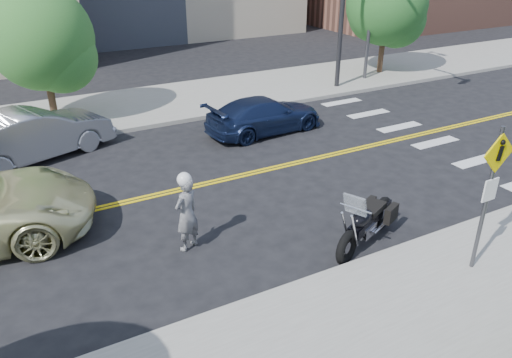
{
  "coord_description": "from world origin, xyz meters",
  "views": [
    {
      "loc": [
        -3.6,
        -11.53,
        6.16
      ],
      "look_at": [
        1.25,
        -2.56,
        1.2
      ],
      "focal_mm": 35.0,
      "sensor_mm": 36.0,
      "label": 1
    }
  ],
  "objects_px": {
    "motorcycle": "(368,213)",
    "parked_car_silver": "(33,134)",
    "parked_car_blue": "(265,115)",
    "pedestrian_sign": "(490,187)",
    "motorcyclist": "(186,212)"
  },
  "relations": [
    {
      "from": "parked_car_blue",
      "to": "parked_car_silver",
      "type": "bearing_deg",
      "value": 74.83
    },
    {
      "from": "pedestrian_sign",
      "to": "motorcyclist",
      "type": "xyz_separation_m",
      "value": [
        -4.71,
        3.58,
        -1.05
      ]
    },
    {
      "from": "motorcycle",
      "to": "parked_car_blue",
      "type": "height_order",
      "value": "motorcycle"
    },
    {
      "from": "parked_car_blue",
      "to": "motorcycle",
      "type": "bearing_deg",
      "value": 163.61
    },
    {
      "from": "motorcyclist",
      "to": "parked_car_silver",
      "type": "relative_size",
      "value": 0.39
    },
    {
      "from": "pedestrian_sign",
      "to": "parked_car_silver",
      "type": "relative_size",
      "value": 0.63
    },
    {
      "from": "pedestrian_sign",
      "to": "parked_car_silver",
      "type": "height_order",
      "value": "pedestrian_sign"
    },
    {
      "from": "motorcyclist",
      "to": "motorcycle",
      "type": "height_order",
      "value": "motorcyclist"
    },
    {
      "from": "motorcyclist",
      "to": "parked_car_blue",
      "type": "height_order",
      "value": "motorcyclist"
    },
    {
      "from": "motorcycle",
      "to": "parked_car_silver",
      "type": "xyz_separation_m",
      "value": [
        -5.82,
        8.53,
        0.03
      ]
    },
    {
      "from": "motorcycle",
      "to": "pedestrian_sign",
      "type": "bearing_deg",
      "value": -83.12
    },
    {
      "from": "parked_car_silver",
      "to": "parked_car_blue",
      "type": "distance_m",
      "value": 7.41
    },
    {
      "from": "motorcycle",
      "to": "parked_car_blue",
      "type": "relative_size",
      "value": 0.58
    },
    {
      "from": "motorcyclist",
      "to": "parked_car_silver",
      "type": "height_order",
      "value": "motorcyclist"
    },
    {
      "from": "motorcycle",
      "to": "parked_car_silver",
      "type": "height_order",
      "value": "parked_car_silver"
    }
  ]
}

